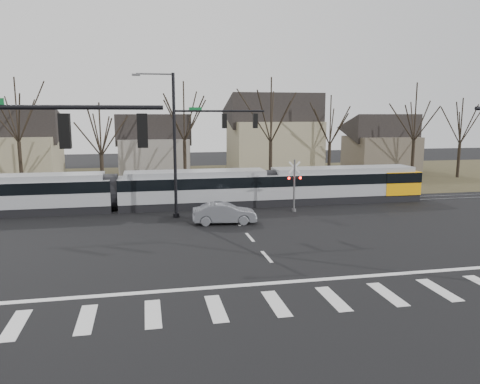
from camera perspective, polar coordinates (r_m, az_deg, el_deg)
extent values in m
plane|color=black|center=(22.96, 4.57, -9.34)|extent=(140.00, 140.00, 0.00)
cube|color=#38331E|center=(53.72, -4.93, 1.56)|extent=(140.00, 28.00, 0.01)
cube|color=silver|center=(19.00, -25.68, -14.41)|extent=(0.60, 2.60, 0.01)
cube|color=silver|center=(18.55, -18.24, -14.51)|extent=(0.60, 2.60, 0.01)
cube|color=silver|center=(18.41, -10.57, -14.37)|extent=(0.60, 2.60, 0.01)
cube|color=silver|center=(18.58, -2.93, -13.98)|extent=(0.60, 2.60, 0.01)
cube|color=silver|center=(19.06, 4.43, -13.38)|extent=(0.60, 2.60, 0.01)
cube|color=silver|center=(19.81, 11.28, -12.63)|extent=(0.60, 2.60, 0.01)
cube|color=silver|center=(20.82, 17.52, -11.78)|extent=(0.60, 2.60, 0.01)
cube|color=silver|center=(22.04, 23.09, -10.91)|extent=(0.60, 2.60, 0.01)
cube|color=silver|center=(21.34, 5.93, -10.84)|extent=(28.00, 0.35, 0.01)
cube|color=silver|center=(24.79, 3.28, -7.88)|extent=(0.18, 2.00, 0.01)
cube|color=silver|center=(28.52, 1.21, -5.53)|extent=(0.18, 2.00, 0.01)
cube|color=silver|center=(32.32, -0.36, -3.73)|extent=(0.18, 2.00, 0.01)
cube|color=silver|center=(36.15, -1.59, -2.30)|extent=(0.18, 2.00, 0.01)
cube|color=silver|center=(40.02, -2.58, -1.15)|extent=(0.18, 2.00, 0.01)
cube|color=silver|center=(43.92, -3.40, -0.20)|extent=(0.18, 2.00, 0.01)
cube|color=silver|center=(47.83, -4.09, 0.59)|extent=(0.18, 2.00, 0.01)
cube|color=silver|center=(51.75, -4.67, 1.26)|extent=(0.18, 2.00, 0.01)
cube|color=#59595E|center=(37.21, -1.88, -1.92)|extent=(90.00, 0.12, 0.06)
cube|color=#59595E|center=(38.57, -2.24, -1.52)|extent=(90.00, 0.12, 0.06)
cube|color=gray|center=(38.43, -25.15, -0.29)|extent=(13.06, 2.81, 2.93)
cube|color=black|center=(38.35, -25.21, 0.59)|extent=(13.08, 2.85, 0.85)
cube|color=gray|center=(37.54, -5.41, 0.37)|extent=(12.05, 2.81, 2.93)
cube|color=black|center=(37.45, -5.42, 1.26)|extent=(12.07, 2.85, 0.85)
cube|color=gray|center=(40.81, 12.40, 0.92)|extent=(13.06, 2.81, 2.93)
cube|color=black|center=(40.73, 12.43, 1.75)|extent=(13.08, 2.85, 0.85)
cube|color=#FFA707|center=(43.02, 18.41, 1.21)|extent=(3.21, 2.87, 1.96)
imported|color=slate|center=(31.90, -1.92, -2.60)|extent=(2.31, 4.61, 1.43)
cylinder|color=black|center=(15.09, -21.96, 9.56)|extent=(6.50, 0.14, 0.14)
cube|color=black|center=(15.04, -20.57, 6.97)|extent=(0.32, 0.32, 1.05)
sphere|color=#FF0C07|center=(15.04, -20.64, 8.22)|extent=(0.22, 0.22, 0.22)
cube|color=black|center=(14.86, -11.81, 7.35)|extent=(0.32, 0.32, 1.05)
sphere|color=#FF0C07|center=(14.86, -11.85, 8.62)|extent=(0.22, 0.22, 0.22)
cylinder|color=black|center=(33.50, -7.96, 5.47)|extent=(0.22, 0.22, 10.20)
cylinder|color=black|center=(34.20, -7.77, -2.83)|extent=(0.44, 0.44, 0.30)
cylinder|color=black|center=(33.78, -2.47, 9.83)|extent=(6.50, 0.14, 0.14)
cube|color=#0C5926|center=(33.55, -5.47, 10.06)|extent=(0.90, 0.03, 0.22)
cube|color=black|center=(33.84, -1.92, 8.65)|extent=(0.32, 0.32, 1.05)
sphere|color=#FF0C07|center=(33.84, -1.92, 9.21)|extent=(0.22, 0.22, 0.22)
cube|color=black|center=(34.30, 1.88, 8.66)|extent=(0.32, 0.32, 1.05)
sphere|color=#FF0C07|center=(34.29, 1.88, 9.21)|extent=(0.22, 0.22, 0.22)
cube|color=#59595B|center=(33.46, -12.56, 13.77)|extent=(0.55, 0.22, 0.14)
cylinder|color=#59595B|center=(35.85, 6.63, 0.78)|extent=(0.14, 0.14, 4.00)
cylinder|color=#59595B|center=(36.19, 6.57, -2.20)|extent=(0.36, 0.36, 0.20)
cube|color=silver|center=(35.67, 6.67, 3.00)|extent=(0.95, 0.04, 0.95)
cube|color=silver|center=(35.67, 6.67, 3.00)|extent=(0.95, 0.04, 0.95)
cube|color=black|center=(35.77, 6.64, 1.73)|extent=(1.00, 0.10, 0.12)
sphere|color=#FF0C07|center=(35.56, 5.99, 1.69)|extent=(0.18, 0.18, 0.18)
sphere|color=#FF0C07|center=(35.84, 7.37, 1.73)|extent=(0.18, 0.18, 0.18)
cube|color=gray|center=(56.80, -25.73, 3.62)|extent=(9.00, 8.00, 5.00)
cube|color=slate|center=(57.10, -10.43, 4.18)|extent=(8.00, 7.00, 4.50)
cube|color=gray|center=(56.09, 4.11, 5.24)|extent=(10.00, 8.00, 6.50)
cube|color=brown|center=(63.66, 16.76, 4.47)|extent=(8.00, 7.00, 4.50)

